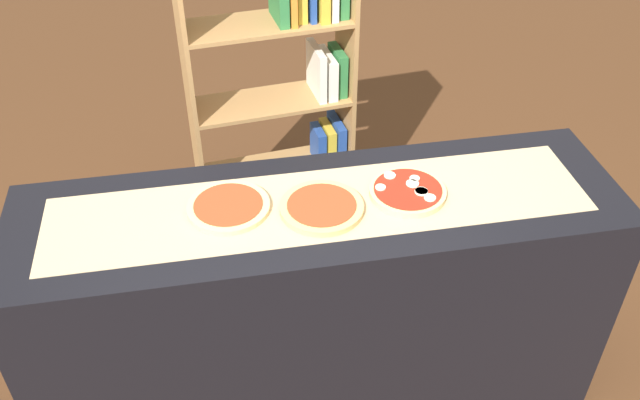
% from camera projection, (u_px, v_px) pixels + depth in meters
% --- Properties ---
extents(ground_plane, '(12.00, 12.00, 0.00)m').
position_uv_depth(ground_plane, '(320.00, 383.00, 2.85)').
color(ground_plane, '#4C2D19').
extents(counter, '(2.07, 0.59, 0.96)m').
position_uv_depth(counter, '(320.00, 304.00, 2.55)').
color(counter, black).
rests_on(counter, ground_plane).
extents(parchment_paper, '(1.79, 0.38, 0.00)m').
position_uv_depth(parchment_paper, '(320.00, 204.00, 2.25)').
color(parchment_paper, tan).
rests_on(parchment_paper, counter).
extents(pizza_plain_0, '(0.27, 0.27, 0.02)m').
position_uv_depth(pizza_plain_0, '(228.00, 206.00, 2.23)').
color(pizza_plain_0, '#E5C17F').
rests_on(pizza_plain_0, parchment_paper).
extents(pizza_plain_1, '(0.28, 0.28, 0.02)m').
position_uv_depth(pizza_plain_1, '(322.00, 207.00, 2.22)').
color(pizza_plain_1, '#DBB26B').
rests_on(pizza_plain_1, parchment_paper).
extents(pizza_mozzarella_2, '(0.26, 0.26, 0.03)m').
position_uv_depth(pizza_mozzarella_2, '(408.00, 191.00, 2.29)').
color(pizza_mozzarella_2, '#E5C17F').
rests_on(pizza_mozzarella_2, parchment_paper).
extents(bookshelf, '(0.78, 0.36, 1.55)m').
position_uv_depth(bookshelf, '(292.00, 97.00, 3.16)').
color(bookshelf, '#A87A47').
rests_on(bookshelf, ground_plane).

